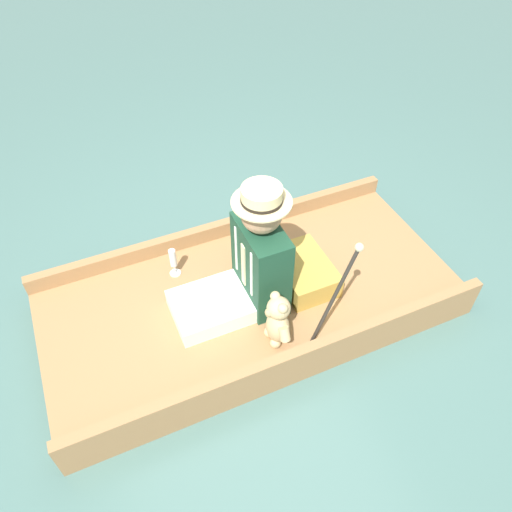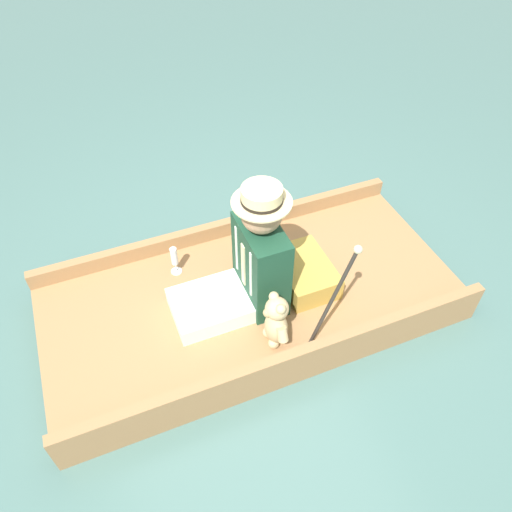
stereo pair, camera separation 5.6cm
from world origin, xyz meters
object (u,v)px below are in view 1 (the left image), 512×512
Objects in this scene: teddy_bear at (278,321)px; walking_cane at (338,289)px; seated_person at (250,263)px; wine_glass at (173,260)px.

walking_cane is (-0.11, -0.27, 0.25)m from teddy_bear.
seated_person is at bearing 4.47° from teddy_bear.
teddy_bear is (-0.32, -0.02, -0.15)m from seated_person.
wine_glass is at bearing 38.24° from walking_cane.
walking_cane is at bearing -141.76° from wine_glass.
wine_glass is at bearing 49.35° from seated_person.
wine_glass is 0.29× the size of walking_cane.
seated_person is 4.04× the size of wine_glass.
wine_glass is (0.70, 0.37, -0.04)m from teddy_bear.
walking_cane is at bearing -138.14° from seated_person.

